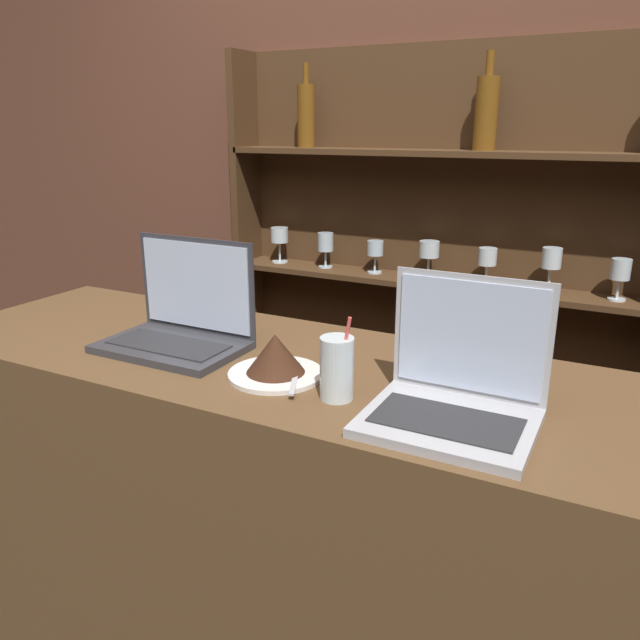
{
  "coord_description": "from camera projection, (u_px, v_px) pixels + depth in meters",
  "views": [
    {
      "loc": [
        0.68,
        -0.84,
        1.5
      ],
      "look_at": [
        0.07,
        0.32,
        1.09
      ],
      "focal_mm": 35.0,
      "sensor_mm": 36.0,
      "label": 1
    }
  ],
  "objects": [
    {
      "name": "laptop_far",
      "position": [
        456.0,
        390.0,
        1.12
      ],
      "size": [
        0.3,
        0.24,
        0.25
      ],
      "color": "#ADADB2",
      "rests_on": "bar_counter"
    },
    {
      "name": "cake_plate",
      "position": [
        275.0,
        358.0,
        1.32
      ],
      "size": [
        0.2,
        0.2,
        0.09
      ],
      "color": "silver",
      "rests_on": "bar_counter"
    },
    {
      "name": "laptop_near",
      "position": [
        181.0,
        322.0,
        1.5
      ],
      "size": [
        0.34,
        0.22,
        0.25
      ],
      "color": "#333338",
      "rests_on": "bar_counter"
    },
    {
      "name": "back_shelf",
      "position": [
        432.0,
        290.0,
        2.26
      ],
      "size": [
        1.55,
        0.18,
        1.77
      ],
      "color": "#472D19",
      "rests_on": "ground_plane"
    },
    {
      "name": "back_wall",
      "position": [
        437.0,
        171.0,
        2.21
      ],
      "size": [
        7.0,
        0.06,
        2.7
      ],
      "color": "brown",
      "rests_on": "ground_plane"
    },
    {
      "name": "water_glass",
      "position": [
        337.0,
        368.0,
        1.2
      ],
      "size": [
        0.07,
        0.07,
        0.17
      ],
      "color": "silver",
      "rests_on": "bar_counter"
    },
    {
      "name": "bar_counter",
      "position": [
        290.0,
        546.0,
        1.56
      ],
      "size": [
        1.89,
        0.59,
        0.99
      ],
      "color": "brown",
      "rests_on": "ground_plane"
    }
  ]
}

